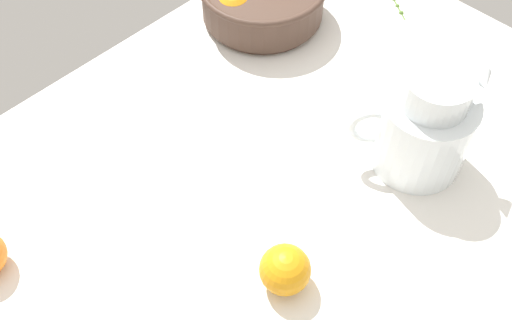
{
  "coord_description": "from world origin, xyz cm",
  "views": [
    {
      "loc": [
        -32.88,
        -36.18,
        75.64
      ],
      "look_at": [
        3.82,
        -0.24,
        8.24
      ],
      "focal_mm": 42.04,
      "sensor_mm": 36.0,
      "label": 1
    }
  ],
  "objects": [
    {
      "name": "loose_orange_2",
      "position": [
        -4.0,
        -13.3,
        3.5
      ],
      "size": [
        7.0,
        7.0,
        7.0
      ],
      "primitive_type": "sphere",
      "color": "orange",
      "rests_on": "ground_plane"
    },
    {
      "name": "juice_pitcher",
      "position": [
        25.97,
        -13.53,
        6.76
      ],
      "size": [
        15.48,
        15.67,
        18.59
      ],
      "color": "white",
      "rests_on": "ground_plane"
    },
    {
      "name": "ground_plane",
      "position": [
        0.0,
        0.0,
        -1.5
      ],
      "size": [
        130.32,
        83.11,
        3.0
      ],
      "primitive_type": "cube",
      "color": "white"
    },
    {
      "name": "herb_sprig_0",
      "position": [
        55.2,
        10.93,
        0.26
      ],
      "size": [
        5.13,
        7.45,
        0.96
      ],
      "color": "#50752E",
      "rests_on": "ground_plane"
    }
  ]
}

